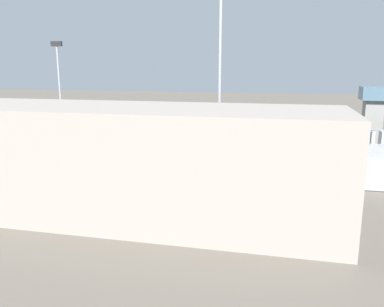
{
  "coord_description": "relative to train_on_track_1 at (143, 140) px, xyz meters",
  "views": [
    {
      "loc": [
        -13.54,
        74.89,
        18.29
      ],
      "look_at": [
        2.45,
        5.65,
        2.5
      ],
      "focal_mm": 37.17,
      "sensor_mm": 36.0,
      "label": 1
    }
  ],
  "objects": [
    {
      "name": "train_on_track_2",
      "position": [
        -22.76,
        5.0,
        -0.01
      ],
      "size": [
        114.8,
        3.0,
        4.4
      ],
      "color": "#285193",
      "rests_on": "ground_plane"
    },
    {
      "name": "light_mast_1",
      "position": [
        -20.73,
        22.93,
        17.6
      ],
      "size": [
        2.8,
        0.7,
        31.57
      ],
      "color": "#9EA0A5",
      "rests_on": "ground_plane"
    },
    {
      "name": "track_bed_5",
      "position": [
        -16.7,
        20.0,
        -2.03
      ],
      "size": [
        140.0,
        2.8,
        0.12
      ],
      "primitive_type": "cube",
      "color": "#3D3833",
      "rests_on": "ground_plane"
    },
    {
      "name": "train_on_track_5",
      "position": [
        -31.02,
        20.0,
        0.53
      ],
      "size": [
        95.6,
        3.0,
        5.0
      ],
      "color": "#B7BABF",
      "rests_on": "ground_plane"
    },
    {
      "name": "track_bed_0",
      "position": [
        -16.7,
        -5.0,
        -2.03
      ],
      "size": [
        140.0,
        2.8,
        0.12
      ],
      "primitive_type": "cube",
      "color": "#4C443D",
      "rests_on": "ground_plane"
    },
    {
      "name": "ground_plane",
      "position": [
        -16.7,
        7.5,
        -2.09
      ],
      "size": [
        400.0,
        400.0,
        0.0
      ],
      "primitive_type": "plane",
      "color": "#60594F"
    },
    {
      "name": "maintenance_shed",
      "position": [
        -11.97,
        38.32,
        4.68
      ],
      "size": [
        51.47,
        14.73,
        13.54
      ],
      "primitive_type": "cube",
      "color": "#9E9389",
      "rests_on": "ground_plane"
    },
    {
      "name": "train_on_track_0",
      "position": [
        -37.22,
        -5.0,
        0.53
      ],
      "size": [
        71.4,
        3.0,
        5.0
      ],
      "color": "#B7BABF",
      "rests_on": "ground_plane"
    },
    {
      "name": "train_on_track_4",
      "position": [
        -17.77,
        15.0,
        -0.09
      ],
      "size": [
        119.8,
        3.06,
        3.8
      ],
      "color": "silver",
      "rests_on": "ground_plane"
    },
    {
      "name": "track_bed_4",
      "position": [
        -16.7,
        15.0,
        -2.03
      ],
      "size": [
        140.0,
        2.8,
        0.12
      ],
      "primitive_type": "cube",
      "color": "#4C443D",
      "rests_on": "ground_plane"
    },
    {
      "name": "track_bed_3",
      "position": [
        -16.7,
        10.0,
        -2.03
      ],
      "size": [
        140.0,
        2.8,
        0.12
      ],
      "primitive_type": "cube",
      "color": "#3D3833",
      "rests_on": "ground_plane"
    },
    {
      "name": "track_bed_1",
      "position": [
        -16.7,
        0.0,
        -2.03
      ],
      "size": [
        140.0,
        2.8,
        0.12
      ],
      "primitive_type": "cube",
      "color": "#4C443D",
      "rests_on": "ground_plane"
    },
    {
      "name": "control_tower",
      "position": [
        -50.27,
        -15.73,
        5.86
      ],
      "size": [
        6.0,
        6.0,
        13.61
      ],
      "color": "gray",
      "rests_on": "ground_plane"
    },
    {
      "name": "light_mast_0",
      "position": [
        24.64,
        -7.99,
        13.52
      ],
      "size": [
        2.8,
        0.7,
        24.06
      ],
      "color": "#9EA0A5",
      "rests_on": "ground_plane"
    },
    {
      "name": "train_on_track_1",
      "position": [
        0.0,
        0.0,
        0.0
      ],
      "size": [
        90.6,
        3.0,
        4.4
      ],
      "color": "#285193",
      "rests_on": "ground_plane"
    },
    {
      "name": "track_bed_2",
      "position": [
        -16.7,
        5.0,
        -2.03
      ],
      "size": [
        140.0,
        2.8,
        0.12
      ],
      "primitive_type": "cube",
      "color": "#3D3833",
      "rests_on": "ground_plane"
    },
    {
      "name": "signal_gantry",
      "position": [
        -25.73,
        7.5,
        5.46
      ],
      "size": [
        0.7,
        30.0,
        8.8
      ],
      "color": "#4C4742",
      "rests_on": "ground_plane"
    }
  ]
}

